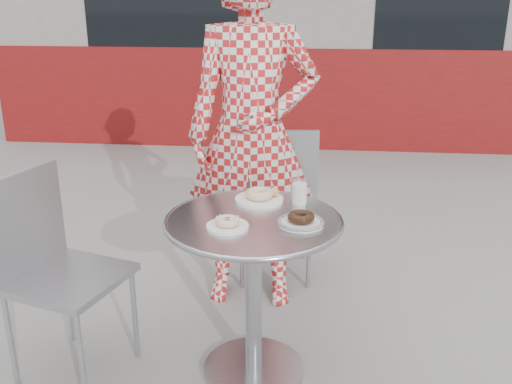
# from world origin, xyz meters

# --- Properties ---
(ground) EXTENTS (60.00, 60.00, 0.00)m
(ground) POSITION_xyz_m (0.00, 0.00, 0.00)
(ground) COLOR gray
(ground) RESTS_ON ground
(bistro_table) EXTENTS (0.70, 0.70, 0.71)m
(bistro_table) POSITION_xyz_m (0.04, -0.03, 0.53)
(bistro_table) COLOR #BCBCC1
(bistro_table) RESTS_ON ground
(chair_far) EXTENTS (0.46, 0.46, 0.88)m
(chair_far) POSITION_xyz_m (0.07, 0.87, 0.27)
(chair_far) COLOR #9FA1A6
(chair_far) RESTS_ON ground
(chair_left) EXTENTS (0.52, 0.51, 0.86)m
(chair_left) POSITION_xyz_m (-0.71, -0.09, 0.27)
(chair_left) COLOR #9FA1A6
(chair_left) RESTS_ON ground
(seated_person) EXTENTS (0.65, 0.44, 1.74)m
(seated_person) POSITION_xyz_m (-0.03, 0.62, 0.87)
(seated_person) COLOR #B21B1C
(seated_person) RESTS_ON ground
(plate_far) EXTENTS (0.20, 0.20, 0.05)m
(plate_far) POSITION_xyz_m (0.05, 0.16, 0.72)
(plate_far) COLOR white
(plate_far) RESTS_ON bistro_table
(plate_near) EXTENTS (0.16, 0.16, 0.04)m
(plate_near) POSITION_xyz_m (-0.04, -0.13, 0.72)
(plate_near) COLOR white
(plate_near) RESTS_ON bistro_table
(plate_checker) EXTENTS (0.18, 0.18, 0.05)m
(plate_checker) POSITION_xyz_m (0.22, -0.07, 0.72)
(plate_checker) COLOR white
(plate_checker) RESTS_ON bistro_table
(milk_cup) EXTENTS (0.06, 0.06, 0.10)m
(milk_cup) POSITION_xyz_m (0.21, 0.15, 0.75)
(milk_cup) COLOR white
(milk_cup) RESTS_ON bistro_table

